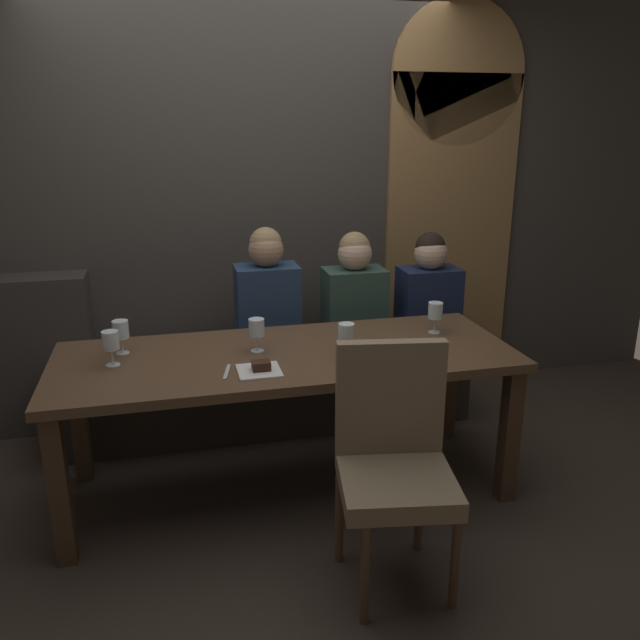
{
  "coord_description": "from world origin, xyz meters",
  "views": [
    {
      "loc": [
        -0.53,
        -2.85,
        1.81
      ],
      "look_at": [
        0.21,
        0.16,
        0.84
      ],
      "focal_mm": 35.93,
      "sensor_mm": 36.0,
      "label": 1
    }
  ],
  "objects_px": {
    "wine_glass_far_left": "(346,334)",
    "diner_bearded": "(354,298)",
    "wine_glass_end_left": "(435,311)",
    "wine_glass_far_right": "(257,328)",
    "dining_table": "(287,369)",
    "wine_glass_end_right": "(111,342)",
    "fork_on_table": "(227,372)",
    "diner_far_end": "(428,294)",
    "chair_near_side": "(394,451)",
    "banquette_bench": "(266,393)",
    "dessert_plate": "(260,369)",
    "diner_redhead": "(267,299)",
    "wine_glass_near_right": "(121,330)"
  },
  "relations": [
    {
      "from": "chair_near_side",
      "to": "wine_glass_far_right",
      "type": "distance_m",
      "value": 0.93
    },
    {
      "from": "wine_glass_far_right",
      "to": "dessert_plate",
      "type": "relative_size",
      "value": 0.86
    },
    {
      "from": "wine_glass_end_right",
      "to": "wine_glass_far_right",
      "type": "bearing_deg",
      "value": 2.64
    },
    {
      "from": "dessert_plate",
      "to": "diner_far_end",
      "type": "bearing_deg",
      "value": 37.19
    },
    {
      "from": "diner_redhead",
      "to": "dining_table",
      "type": "bearing_deg",
      "value": -91.42
    },
    {
      "from": "dining_table",
      "to": "wine_glass_end_right",
      "type": "xyz_separation_m",
      "value": [
        -0.8,
        0.02,
        0.2
      ]
    },
    {
      "from": "dining_table",
      "to": "wine_glass_far_right",
      "type": "xyz_separation_m",
      "value": [
        -0.13,
        0.05,
        0.2
      ]
    },
    {
      "from": "wine_glass_end_right",
      "to": "diner_bearded",
      "type": "bearing_deg",
      "value": 25.9
    },
    {
      "from": "wine_glass_far_left",
      "to": "wine_glass_end_left",
      "type": "relative_size",
      "value": 1.0
    },
    {
      "from": "wine_glass_end_left",
      "to": "fork_on_table",
      "type": "distance_m",
      "value": 1.17
    },
    {
      "from": "banquette_bench",
      "to": "diner_far_end",
      "type": "xyz_separation_m",
      "value": [
        1.02,
        -0.02,
        0.56
      ]
    },
    {
      "from": "chair_near_side",
      "to": "wine_glass_end_left",
      "type": "bearing_deg",
      "value": 58.02
    },
    {
      "from": "chair_near_side",
      "to": "wine_glass_far_right",
      "type": "bearing_deg",
      "value": 118.91
    },
    {
      "from": "diner_redhead",
      "to": "dessert_plate",
      "type": "distance_m",
      "value": 0.92
    },
    {
      "from": "wine_glass_end_left",
      "to": "wine_glass_far_right",
      "type": "distance_m",
      "value": 0.95
    },
    {
      "from": "diner_redhead",
      "to": "wine_glass_near_right",
      "type": "height_order",
      "value": "diner_redhead"
    },
    {
      "from": "dining_table",
      "to": "diner_redhead",
      "type": "height_order",
      "value": "diner_redhead"
    },
    {
      "from": "chair_near_side",
      "to": "fork_on_table",
      "type": "bearing_deg",
      "value": 138.33
    },
    {
      "from": "banquette_bench",
      "to": "diner_bearded",
      "type": "relative_size",
      "value": 3.36
    },
    {
      "from": "dining_table",
      "to": "wine_glass_end_right",
      "type": "height_order",
      "value": "wine_glass_end_right"
    },
    {
      "from": "banquette_bench",
      "to": "dessert_plate",
      "type": "distance_m",
      "value": 1.07
    },
    {
      "from": "fork_on_table",
      "to": "diner_far_end",
      "type": "bearing_deg",
      "value": 45.75
    },
    {
      "from": "dessert_plate",
      "to": "fork_on_table",
      "type": "xyz_separation_m",
      "value": [
        -0.14,
        0.03,
        -0.01
      ]
    },
    {
      "from": "dessert_plate",
      "to": "wine_glass_near_right",
      "type": "bearing_deg",
      "value": 147.05
    },
    {
      "from": "diner_bearded",
      "to": "wine_glass_far_left",
      "type": "distance_m",
      "value": 0.84
    },
    {
      "from": "diner_bearded",
      "to": "dessert_plate",
      "type": "xyz_separation_m",
      "value": [
        -0.7,
        -0.89,
        -0.05
      ]
    },
    {
      "from": "diner_redhead",
      "to": "wine_glass_far_right",
      "type": "xyz_separation_m",
      "value": [
        -0.15,
        -0.63,
        0.03
      ]
    },
    {
      "from": "diner_bearded",
      "to": "wine_glass_near_right",
      "type": "relative_size",
      "value": 4.54
    },
    {
      "from": "fork_on_table",
      "to": "wine_glass_near_right",
      "type": "bearing_deg",
      "value": 154.24
    },
    {
      "from": "chair_near_side",
      "to": "diner_far_end",
      "type": "xyz_separation_m",
      "value": [
        0.72,
        1.4,
        0.23
      ]
    },
    {
      "from": "diner_redhead",
      "to": "wine_glass_end_left",
      "type": "xyz_separation_m",
      "value": [
        0.8,
        -0.56,
        0.03
      ]
    },
    {
      "from": "banquette_bench",
      "to": "fork_on_table",
      "type": "height_order",
      "value": "fork_on_table"
    },
    {
      "from": "diner_redhead",
      "to": "wine_glass_end_left",
      "type": "bearing_deg",
      "value": -35.12
    },
    {
      "from": "wine_glass_near_right",
      "to": "dessert_plate",
      "type": "height_order",
      "value": "wine_glass_near_right"
    },
    {
      "from": "diner_bearded",
      "to": "wine_glass_end_left",
      "type": "xyz_separation_m",
      "value": [
        0.28,
        -0.56,
        0.06
      ]
    },
    {
      "from": "wine_glass_far_left",
      "to": "dining_table",
      "type": "bearing_deg",
      "value": 154.98
    },
    {
      "from": "dining_table",
      "to": "wine_glass_far_right",
      "type": "distance_m",
      "value": 0.25
    },
    {
      "from": "diner_far_end",
      "to": "wine_glass_far_right",
      "type": "bearing_deg",
      "value": -151.52
    },
    {
      "from": "chair_near_side",
      "to": "diner_bearded",
      "type": "relative_size",
      "value": 1.32
    },
    {
      "from": "banquette_bench",
      "to": "wine_glass_far_left",
      "type": "height_order",
      "value": "wine_glass_far_left"
    },
    {
      "from": "wine_glass_far_left",
      "to": "diner_bearded",
      "type": "bearing_deg",
      "value": 70.9
    },
    {
      "from": "banquette_bench",
      "to": "fork_on_table",
      "type": "relative_size",
      "value": 14.71
    },
    {
      "from": "wine_glass_far_left",
      "to": "fork_on_table",
      "type": "relative_size",
      "value": 0.96
    },
    {
      "from": "diner_far_end",
      "to": "fork_on_table",
      "type": "height_order",
      "value": "diner_far_end"
    },
    {
      "from": "chair_near_side",
      "to": "diner_far_end",
      "type": "distance_m",
      "value": 1.59
    },
    {
      "from": "wine_glass_far_right",
      "to": "chair_near_side",
      "type": "bearing_deg",
      "value": -61.09
    },
    {
      "from": "wine_glass_end_left",
      "to": "wine_glass_end_right",
      "type": "height_order",
      "value": "same"
    },
    {
      "from": "diner_far_end",
      "to": "wine_glass_far_left",
      "type": "height_order",
      "value": "diner_far_end"
    },
    {
      "from": "diner_redhead",
      "to": "wine_glass_far_left",
      "type": "bearing_deg",
      "value": -72.88
    },
    {
      "from": "diner_bearded",
      "to": "wine_glass_far_right",
      "type": "relative_size",
      "value": 4.54
    }
  ]
}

